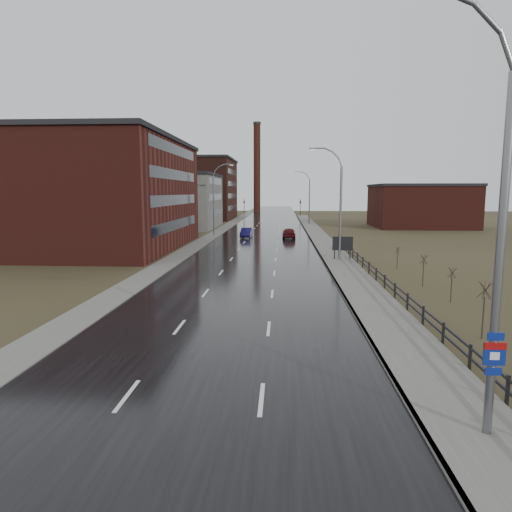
# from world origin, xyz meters

# --- Properties ---
(ground) EXTENTS (320.00, 320.00, 0.00)m
(ground) POSITION_xyz_m (0.00, 0.00, 0.00)
(ground) COLOR #2D2819
(ground) RESTS_ON ground
(road) EXTENTS (14.00, 300.00, 0.06)m
(road) POSITION_xyz_m (0.00, 60.00, 0.03)
(road) COLOR black
(road) RESTS_ON ground
(sidewalk_right) EXTENTS (3.20, 180.00, 0.18)m
(sidewalk_right) POSITION_xyz_m (8.60, 35.00, 0.09)
(sidewalk_right) COLOR #595651
(sidewalk_right) RESTS_ON ground
(curb_right) EXTENTS (0.16, 180.00, 0.18)m
(curb_right) POSITION_xyz_m (7.08, 35.00, 0.09)
(curb_right) COLOR slate
(curb_right) RESTS_ON ground
(sidewalk_left) EXTENTS (2.40, 260.00, 0.12)m
(sidewalk_left) POSITION_xyz_m (-8.20, 60.00, 0.06)
(sidewalk_left) COLOR #595651
(sidewalk_left) RESTS_ON ground
(warehouse_near) EXTENTS (22.44, 28.56, 13.50)m
(warehouse_near) POSITION_xyz_m (-20.99, 45.00, 6.76)
(warehouse_near) COLOR #471914
(warehouse_near) RESTS_ON ground
(warehouse_mid) EXTENTS (16.32, 20.40, 10.50)m
(warehouse_mid) POSITION_xyz_m (-17.99, 78.00, 5.26)
(warehouse_mid) COLOR slate
(warehouse_mid) RESTS_ON ground
(warehouse_far) EXTENTS (26.52, 24.48, 15.50)m
(warehouse_far) POSITION_xyz_m (-22.99, 108.00, 7.76)
(warehouse_far) COLOR #331611
(warehouse_far) RESTS_ON ground
(building_right) EXTENTS (18.36, 16.32, 8.50)m
(building_right) POSITION_xyz_m (30.30, 82.00, 4.26)
(building_right) COLOR #471914
(building_right) RESTS_ON ground
(smokestack) EXTENTS (2.70, 2.70, 30.70)m
(smokestack) POSITION_xyz_m (-6.00, 150.00, 15.50)
(smokestack) COLOR #331611
(smokestack) RESTS_ON ground
(streetlight_main) EXTENTS (3.91, 0.29, 12.11)m
(streetlight_main) POSITION_xyz_m (8.47, 2.00, 6.06)
(streetlight_main) COLOR slate
(streetlight_main) RESTS_ON ground
(streetlight_right_mid) EXTENTS (3.36, 0.28, 11.35)m
(streetlight_right_mid) POSITION_xyz_m (8.50, 36.00, 5.84)
(streetlight_right_mid) COLOR slate
(streetlight_right_mid) RESTS_ON ground
(streetlight_left) EXTENTS (3.36, 0.28, 11.35)m
(streetlight_left) POSITION_xyz_m (-7.70, 62.00, 5.84)
(streetlight_left) COLOR slate
(streetlight_left) RESTS_ON ground
(streetlight_right_far) EXTENTS (3.36, 0.28, 11.35)m
(streetlight_right_far) POSITION_xyz_m (8.50, 90.00, 5.84)
(streetlight_right_far) COLOR slate
(streetlight_right_far) RESTS_ON ground
(guardrail) EXTENTS (0.10, 53.05, 1.10)m
(guardrail) POSITION_xyz_m (10.30, 18.31, 0.71)
(guardrail) COLOR black
(guardrail) RESTS_ON ground
(shrub_c) EXTENTS (0.65, 0.69, 2.78)m
(shrub_c) POSITION_xyz_m (12.54, 11.17, 1.48)
(shrub_c) COLOR #382D23
(shrub_c) RESTS_ON ground
(shrub_d) EXTENTS (0.53, 0.56, 2.22)m
(shrub_d) POSITION_xyz_m (13.71, 18.56, 1.18)
(shrub_d) COLOR #382D23
(shrub_d) RESTS_ON ground
(shrub_e) EXTENTS (0.57, 0.60, 2.39)m
(shrub_e) POSITION_xyz_m (13.38, 23.31, 1.27)
(shrub_e) COLOR #382D23
(shrub_e) RESTS_ON ground
(shrub_f) EXTENTS (0.49, 0.51, 2.04)m
(shrub_f) POSITION_xyz_m (13.43, 31.19, 1.08)
(shrub_f) COLOR #382D23
(shrub_f) RESTS_ON ground
(billboard) EXTENTS (2.06, 0.17, 2.47)m
(billboard) POSITION_xyz_m (9.10, 36.05, 1.67)
(billboard) COLOR black
(billboard) RESTS_ON ground
(traffic_light_left) EXTENTS (0.58, 2.73, 5.30)m
(traffic_light_left) POSITION_xyz_m (-8.00, 120.00, 4.60)
(traffic_light_left) COLOR black
(traffic_light_left) RESTS_ON ground
(traffic_light_right) EXTENTS (0.58, 2.73, 5.30)m
(traffic_light_right) POSITION_xyz_m (8.00, 120.00, 4.60)
(traffic_light_right) COLOR black
(traffic_light_right) RESTS_ON ground
(car_near) EXTENTS (1.72, 4.51, 1.47)m
(car_near) POSITION_xyz_m (-2.52, 58.85, 0.73)
(car_near) COLOR #120D45
(car_near) RESTS_ON ground
(car_far) EXTENTS (2.00, 4.77, 1.61)m
(car_far) POSITION_xyz_m (3.95, 57.90, 0.81)
(car_far) COLOR #490C11
(car_far) RESTS_ON ground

